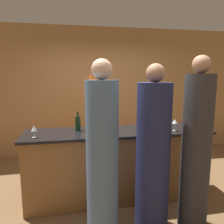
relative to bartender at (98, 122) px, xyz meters
name	(u,v)px	position (x,y,z in m)	size (l,w,h in m)	color
ground_plane	(118,196)	(0.18, -0.84, -0.94)	(14.00, 14.00, 0.00)	brown
back_wall	(100,92)	(0.18, 1.13, 0.46)	(8.00, 0.06, 2.80)	#A37547
bar_counter	(118,164)	(0.18, -0.84, -0.45)	(2.59, 0.68, 0.99)	brown
bartender	(98,122)	(0.00, 0.00, 0.00)	(0.29, 0.29, 1.98)	orange
guest_0	(196,150)	(0.90, -1.62, -0.02)	(0.33, 0.33, 1.96)	#2D2D33
guest_1	(102,156)	(-0.15, -1.54, -0.05)	(0.35, 0.35, 1.92)	#4C6B93
guest_2	(153,155)	(0.42, -1.54, -0.08)	(0.38, 0.38, 1.88)	#1E234C
wine_bottle_0	(78,123)	(-0.37, -0.73, 0.15)	(0.07, 0.07, 0.27)	black
wine_glass_0	(89,122)	(-0.22, -0.82, 0.18)	(0.06, 0.06, 0.18)	silver
wine_glass_1	(103,123)	(-0.04, -0.84, 0.16)	(0.08, 0.08, 0.15)	silver
wine_glass_2	(34,129)	(-0.92, -1.00, 0.16)	(0.07, 0.07, 0.15)	silver
wine_glass_3	(145,122)	(0.54, -0.94, 0.18)	(0.06, 0.06, 0.17)	silver
wine_glass_4	(175,122)	(0.95, -1.00, 0.17)	(0.07, 0.07, 0.16)	silver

